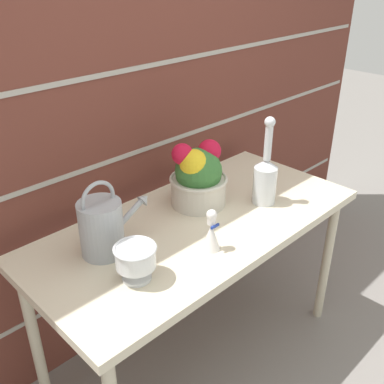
{
  "coord_description": "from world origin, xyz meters",
  "views": [
    {
      "loc": [
        -1.09,
        -1.08,
        1.69
      ],
      "look_at": [
        0.0,
        0.03,
        0.86
      ],
      "focal_mm": 42.0,
      "sensor_mm": 36.0,
      "label": 1
    }
  ],
  "objects_px": {
    "watering_can": "(102,226)",
    "figurine_vase": "(211,233)",
    "glass_decanter": "(265,177)",
    "crystal_pedestal_bowl": "(136,258)",
    "flower_planter": "(198,176)"
  },
  "relations": [
    {
      "from": "watering_can",
      "to": "figurine_vase",
      "type": "bearing_deg",
      "value": -41.74
    },
    {
      "from": "figurine_vase",
      "to": "glass_decanter",
      "type": "bearing_deg",
      "value": 11.01
    },
    {
      "from": "crystal_pedestal_bowl",
      "to": "glass_decanter",
      "type": "height_order",
      "value": "glass_decanter"
    },
    {
      "from": "crystal_pedestal_bowl",
      "to": "figurine_vase",
      "type": "bearing_deg",
      "value": -10.6
    },
    {
      "from": "crystal_pedestal_bowl",
      "to": "flower_planter",
      "type": "distance_m",
      "value": 0.55
    },
    {
      "from": "watering_can",
      "to": "glass_decanter",
      "type": "height_order",
      "value": "glass_decanter"
    },
    {
      "from": "figurine_vase",
      "to": "watering_can",
      "type": "bearing_deg",
      "value": 138.26
    },
    {
      "from": "flower_planter",
      "to": "figurine_vase",
      "type": "height_order",
      "value": "flower_planter"
    },
    {
      "from": "flower_planter",
      "to": "glass_decanter",
      "type": "xyz_separation_m",
      "value": [
        0.21,
        -0.19,
        -0.01
      ]
    },
    {
      "from": "crystal_pedestal_bowl",
      "to": "glass_decanter",
      "type": "xyz_separation_m",
      "value": [
        0.71,
        0.03,
        0.04
      ]
    },
    {
      "from": "watering_can",
      "to": "figurine_vase",
      "type": "distance_m",
      "value": 0.39
    },
    {
      "from": "flower_planter",
      "to": "glass_decanter",
      "type": "height_order",
      "value": "glass_decanter"
    },
    {
      "from": "watering_can",
      "to": "figurine_vase",
      "type": "height_order",
      "value": "watering_can"
    },
    {
      "from": "watering_can",
      "to": "flower_planter",
      "type": "height_order",
      "value": "watering_can"
    },
    {
      "from": "watering_can",
      "to": "crystal_pedestal_bowl",
      "type": "bearing_deg",
      "value": -93.3
    }
  ]
}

